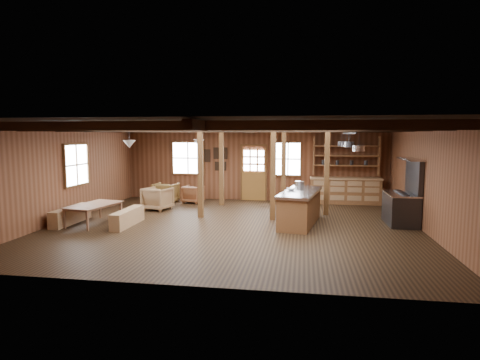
{
  "coord_description": "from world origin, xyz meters",
  "views": [
    {
      "loc": [
        1.87,
        -10.73,
        2.51
      ],
      "look_at": [
        0.03,
        0.87,
        1.18
      ],
      "focal_mm": 30.0,
      "sensor_mm": 36.0,
      "label": 1
    }
  ],
  "objects_px": {
    "dining_table": "(95,214)",
    "armchair_a": "(166,193)",
    "commercial_range": "(403,203)",
    "kitchen_island": "(300,207)",
    "armchair_b": "(193,194)",
    "armchair_c": "(158,199)"
  },
  "relations": [
    {
      "from": "commercial_range",
      "to": "armchair_a",
      "type": "height_order",
      "value": "commercial_range"
    },
    {
      "from": "kitchen_island",
      "to": "dining_table",
      "type": "xyz_separation_m",
      "value": [
        -5.7,
        -0.94,
        -0.19
      ]
    },
    {
      "from": "commercial_range",
      "to": "dining_table",
      "type": "xyz_separation_m",
      "value": [
        -8.55,
        -1.36,
        -0.33
      ]
    },
    {
      "from": "armchair_a",
      "to": "armchair_c",
      "type": "bearing_deg",
      "value": 102.0
    },
    {
      "from": "dining_table",
      "to": "armchair_a",
      "type": "distance_m",
      "value": 3.78
    },
    {
      "from": "commercial_range",
      "to": "dining_table",
      "type": "relative_size",
      "value": 1.15
    },
    {
      "from": "kitchen_island",
      "to": "armchair_c",
      "type": "distance_m",
      "value": 4.95
    },
    {
      "from": "armchair_a",
      "to": "armchair_c",
      "type": "relative_size",
      "value": 0.98
    },
    {
      "from": "kitchen_island",
      "to": "dining_table",
      "type": "bearing_deg",
      "value": -160.71
    },
    {
      "from": "commercial_range",
      "to": "dining_table",
      "type": "bearing_deg",
      "value": -170.95
    },
    {
      "from": "armchair_b",
      "to": "kitchen_island",
      "type": "bearing_deg",
      "value": 154.32
    },
    {
      "from": "kitchen_island",
      "to": "commercial_range",
      "type": "distance_m",
      "value": 2.88
    },
    {
      "from": "armchair_b",
      "to": "armchair_c",
      "type": "relative_size",
      "value": 0.83
    },
    {
      "from": "kitchen_island",
      "to": "armchair_b",
      "type": "xyz_separation_m",
      "value": [
        -3.95,
        2.99,
        -0.16
      ]
    },
    {
      "from": "kitchen_island",
      "to": "armchair_b",
      "type": "bearing_deg",
      "value": 152.78
    },
    {
      "from": "dining_table",
      "to": "armchair_b",
      "type": "bearing_deg",
      "value": -14.21
    },
    {
      "from": "commercial_range",
      "to": "armchair_c",
      "type": "bearing_deg",
      "value": 172.51
    },
    {
      "from": "kitchen_island",
      "to": "armchair_a",
      "type": "bearing_deg",
      "value": 160.67
    },
    {
      "from": "commercial_range",
      "to": "armchair_c",
      "type": "height_order",
      "value": "commercial_range"
    },
    {
      "from": "armchair_a",
      "to": "kitchen_island",
      "type": "bearing_deg",
      "value": 154.68
    },
    {
      "from": "armchair_a",
      "to": "armchair_b",
      "type": "xyz_separation_m",
      "value": [
        0.98,
        0.23,
        -0.05
      ]
    },
    {
      "from": "kitchen_island",
      "to": "armchair_c",
      "type": "relative_size",
      "value": 3.13
    }
  ]
}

